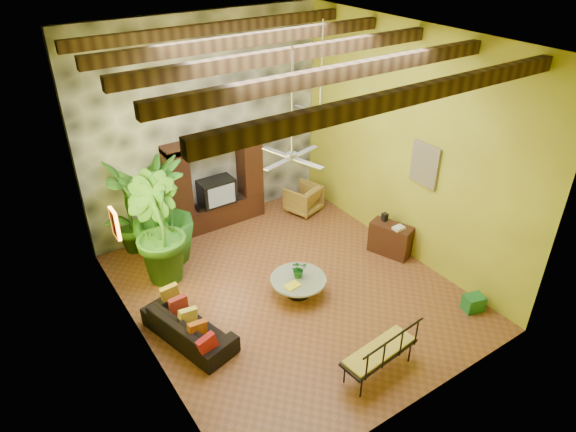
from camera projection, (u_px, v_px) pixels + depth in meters
ground at (288, 289)px, 10.66m from camera, size 7.00×7.00×0.00m
ceiling at (289, 40)px, 8.11m from camera, size 6.00×7.00×0.02m
back_wall at (204, 125)px, 11.88m from camera, size 6.00×0.02×5.00m
left_wall at (128, 230)px, 7.95m from camera, size 0.02×7.00×5.00m
right_wall at (406, 146)px, 10.82m from camera, size 0.02×7.00×5.00m
stone_accent_wall at (205, 126)px, 11.84m from camera, size 5.98×0.10×4.98m
ceiling_beams at (289, 55)px, 8.22m from camera, size 5.95×5.36×0.22m
entertainment_center at (216, 189)px, 12.41m from camera, size 2.40×0.55×2.30m
ceiling_fan_front at (292, 145)px, 8.54m from camera, size 1.28×1.28×1.86m
ceiling_fan_back at (320, 101)px, 10.55m from camera, size 1.28×1.28×1.86m
wall_art_mask at (115, 224)px, 8.88m from camera, size 0.06×0.32×0.55m
wall_art_painting at (425, 165)px, 10.48m from camera, size 0.06×0.70×0.90m
sofa at (189, 327)px, 9.30m from camera, size 1.22×2.04×0.56m
wicker_armchair at (303, 199)px, 13.26m from camera, size 0.98×1.00×0.72m
tall_plant_a at (128, 208)px, 11.30m from camera, size 1.34×1.44×2.26m
tall_plant_b at (156, 230)px, 10.46m from camera, size 1.38×1.54×2.33m
tall_plant_c at (162, 213)px, 10.98m from camera, size 1.59×1.59×2.41m
coffee_table at (298, 284)px, 10.39m from camera, size 1.13×1.13×0.40m
centerpiece_plant at (299, 269)px, 10.29m from camera, size 0.37×0.34×0.36m
yellow_tray at (292, 286)px, 10.09m from camera, size 0.32×0.24×0.03m
iron_bench at (383, 351)px, 8.42m from camera, size 1.46×0.65×0.57m
side_console at (390, 239)px, 11.60m from camera, size 0.72×1.02×0.74m
green_bin at (473, 303)px, 10.03m from camera, size 0.44×0.38×0.33m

